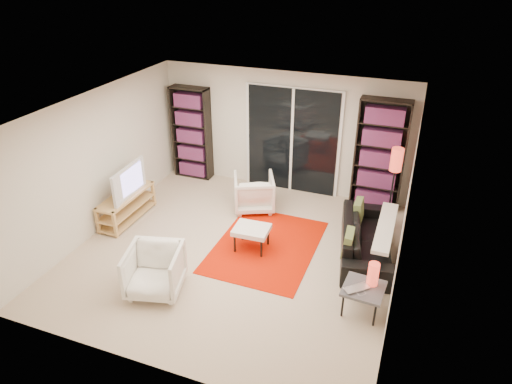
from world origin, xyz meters
TOP-DOWN VIEW (x-y plane):
  - floor at (0.00, 0.00)m, footprint 5.00×5.00m
  - wall_back at (0.00, 2.50)m, footprint 5.00×0.02m
  - wall_front at (0.00, -2.50)m, footprint 5.00×0.02m
  - wall_left at (-2.50, 0.00)m, footprint 0.02×5.00m
  - wall_right at (2.50, 0.00)m, footprint 0.02×5.00m
  - ceiling at (0.00, 0.00)m, footprint 5.00×5.00m
  - sliding_door at (0.20, 2.46)m, footprint 1.92×0.08m
  - bookshelf_left at (-1.95, 2.33)m, footprint 0.80×0.30m
  - bookshelf_right at (1.90, 2.33)m, footprint 0.90×0.30m
  - tv_stand at (-2.24, 0.27)m, footprint 0.41×1.29m
  - tv at (-2.22, 0.27)m, footprint 0.19×1.00m
  - rug at (0.43, 0.31)m, footprint 1.63×2.19m
  - sofa at (1.99, 0.69)m, footprint 1.09×2.05m
  - armchair_back at (-0.22, 1.43)m, footprint 0.97×0.98m
  - armchair_front at (-0.69, -1.29)m, footprint 0.91×0.93m
  - ottoman at (0.22, 0.18)m, footprint 0.58×0.49m
  - side_table at (2.15, -0.67)m, footprint 0.57×0.57m
  - laptop at (2.10, -0.78)m, footprint 0.40×0.40m
  - table_lamp at (2.24, -0.56)m, footprint 0.15×0.15m
  - floor_lamp at (2.23, 1.70)m, footprint 0.22×0.22m

SIDE VIEW (x-z plane):
  - floor at x=0.00m, z-range 0.00..0.00m
  - rug at x=0.43m, z-range 0.00..0.01m
  - tv_stand at x=-2.24m, z-range 0.01..0.51m
  - sofa at x=1.99m, z-range 0.00..0.57m
  - armchair_back at x=-0.22m, z-range 0.00..0.68m
  - ottoman at x=0.22m, z-range 0.15..0.55m
  - armchair_front at x=-0.69m, z-range 0.00..0.70m
  - side_table at x=2.15m, z-range 0.16..0.56m
  - laptop at x=2.10m, z-range 0.40..0.43m
  - table_lamp at x=2.24m, z-range 0.40..0.73m
  - tv at x=-2.22m, z-range 0.50..1.07m
  - bookshelf_left at x=-1.95m, z-range 0.00..1.95m
  - sliding_door at x=0.20m, z-range -0.03..2.13m
  - bookshelf_right at x=1.90m, z-range 0.00..2.10m
  - floor_lamp at x=2.23m, z-range 0.40..1.88m
  - wall_back at x=0.00m, z-range 0.00..2.40m
  - wall_front at x=0.00m, z-range 0.00..2.40m
  - wall_left at x=-2.50m, z-range 0.00..2.40m
  - wall_right at x=2.50m, z-range 0.00..2.40m
  - ceiling at x=0.00m, z-range 2.39..2.41m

